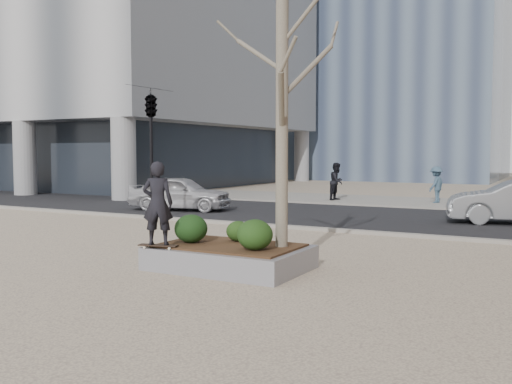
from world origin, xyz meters
The scene contains 15 objects.
ground centered at (0.00, 0.00, 0.00)m, with size 120.00×120.00×0.00m, color #BCAC8A.
street centered at (0.00, 10.00, 0.01)m, with size 60.00×8.00×0.02m, color black.
far_sidewalk centered at (0.00, 17.00, 0.01)m, with size 60.00×6.00×0.02m, color gray.
planter centered at (1.00, 0.00, 0.23)m, with size 3.00×2.00×0.45m, color gray.
planter_mulch centered at (1.00, 0.00, 0.47)m, with size 2.70×1.70×0.04m, color #382314.
sycamore_tree centered at (2.00, 0.30, 3.79)m, with size 2.80×2.80×6.60m, color gray, non-canonical shape.
shrub_left centered at (0.19, -0.18, 0.78)m, with size 0.68×0.68×0.57m, color black.
shrub_middle centered at (0.93, 0.44, 0.70)m, with size 0.49×0.49×0.42m, color #173310.
shrub_right centered at (1.74, -0.32, 0.78)m, with size 0.68×0.68×0.58m, color #1B3E14.
skateboard centered at (-0.10, -0.88, 0.49)m, with size 0.78×0.20×0.07m, color black, non-canonical shape.
skateboarder centered at (-0.10, -0.88, 1.34)m, with size 0.59×0.39×1.63m, color black.
police_car centered at (-6.66, 8.78, 0.71)m, with size 1.63×4.04×1.38m, color silver.
pedestrian_a centered at (-2.86, 16.27, 0.93)m, with size 0.88×0.68×1.80m, color black.
pedestrian_b centered at (1.63, 17.06, 0.85)m, with size 1.07×0.62×1.66m, color #3A556A.
traffic_light_near centered at (-5.50, 5.60, 2.25)m, with size 0.60×2.48×4.50m, color black, non-canonical shape.
Camera 1 is at (6.86, -9.62, 2.33)m, focal length 40.00 mm.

